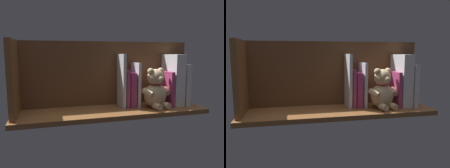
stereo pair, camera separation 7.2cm
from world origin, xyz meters
The scene contains 11 objects.
ground_plane centered at (0.00, 0.00, -1.10)cm, with size 92.01×26.29×2.20cm, color brown.
shelf_back_panel centered at (0.00, -10.90, 16.60)cm, with size 92.01×1.50×33.20cm, color brown.
shelf_side_divider centered at (44.00, 0.00, 16.60)cm, with size 2.40×20.29×33.20cm, color brown.
book_0 centered at (-38.51, -1.43, 10.74)cm, with size 2.23×16.62×21.49cm, color silver.
dictionary_thick_white centered at (-34.17, -1.77, 13.27)cm, with size 5.43×15.75×26.55cm, color white.
book_1 centered at (-30.07, -1.81, 8.95)cm, with size 1.76×15.87×17.89cm, color #B23F72.
teddy_bear centered at (-22.12, 2.45, 8.80)cm, with size 15.84×14.49×20.00cm.
book_2 centered at (-13.94, -3.99, 11.20)cm, with size 1.41×11.50×22.39cm, color silver.
book_3 centered at (-11.23, -4.46, 8.74)cm, with size 3.00×10.58×17.48cm, color #B23F72.
book_4 centered at (-8.36, -4.37, 9.47)cm, with size 1.73×10.74×18.94cm, color #B23F72.
book_5 centered at (-6.24, -4.28, 13.39)cm, with size 1.50×10.94×26.78cm, color silver.
Camera 1 is at (29.61, 103.25, 27.54)cm, focal length 36.00 mm.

